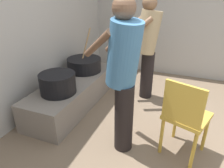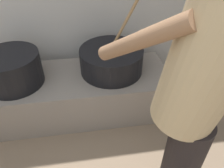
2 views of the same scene
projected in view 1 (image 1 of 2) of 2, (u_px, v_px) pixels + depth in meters
block_enclosure_right at (209, 14)px, 3.71m from camera, size 0.20×4.74×2.40m
hearth_ledge at (75, 92)px, 3.13m from camera, size 1.80×0.60×0.40m
cooking_pot_main at (84, 65)px, 3.35m from camera, size 0.55×0.55×0.66m
cooking_pot_secondary at (58, 83)px, 2.64m from camera, size 0.46×0.46×0.26m
cook_in_tan_shirt at (147, 44)px, 3.05m from camera, size 0.63×0.72×1.56m
cook_in_blue_shirt at (123, 71)px, 1.98m from camera, size 0.63×0.73×1.60m
chair_yellow at (185, 116)px, 2.03m from camera, size 0.51×0.51×0.88m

